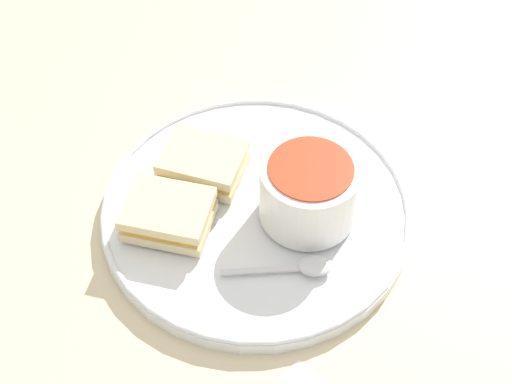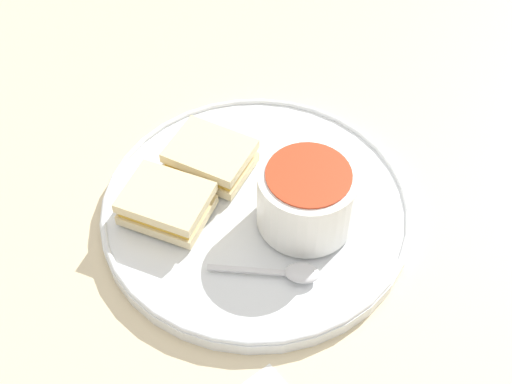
% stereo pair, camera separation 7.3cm
% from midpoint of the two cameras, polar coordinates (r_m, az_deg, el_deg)
% --- Properties ---
extents(ground_plane, '(2.40, 2.40, 0.00)m').
position_cam_midpoint_polar(ground_plane, '(0.76, 2.74, -2.07)').
color(ground_plane, beige).
extents(plate, '(0.33, 0.33, 0.02)m').
position_cam_midpoint_polar(plate, '(0.75, 2.77, -1.59)').
color(plate, white).
rests_on(plate, ground_plane).
extents(soup_bowl, '(0.10, 0.10, 0.07)m').
position_cam_midpoint_polar(soup_bowl, '(0.71, 7.03, -0.58)').
color(soup_bowl, white).
rests_on(soup_bowl, plate).
extents(spoon, '(0.10, 0.07, 0.01)m').
position_cam_midpoint_polar(spoon, '(0.69, 6.07, -6.62)').
color(spoon, silver).
rests_on(spoon, plate).
extents(sandwich_half_near, '(0.10, 0.08, 0.03)m').
position_cam_midpoint_polar(sandwich_half_near, '(0.77, -0.95, 2.65)').
color(sandwich_half_near, beige).
rests_on(sandwich_half_near, plate).
extents(sandwich_half_far, '(0.10, 0.09, 0.03)m').
position_cam_midpoint_polar(sandwich_half_far, '(0.73, -4.34, -1.10)').
color(sandwich_half_far, beige).
rests_on(sandwich_half_far, plate).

